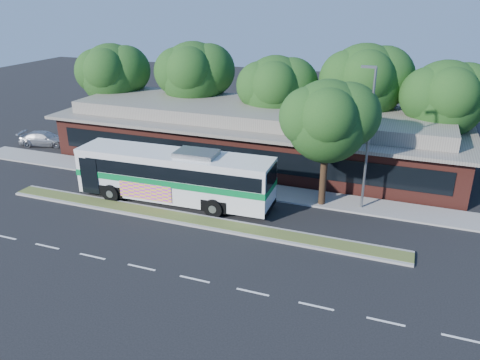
{
  "coord_description": "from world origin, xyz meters",
  "views": [
    {
      "loc": [
        11.86,
        -22.32,
        13.09
      ],
      "look_at": [
        2.27,
        3.25,
        2.0
      ],
      "focal_mm": 35.0,
      "sensor_mm": 36.0,
      "label": 1
    }
  ],
  "objects": [
    {
      "name": "transit_bus",
      "position": [
        -2.11,
        2.82,
        2.06
      ],
      "size": [
        13.28,
        3.42,
        3.7
      ],
      "rotation": [
        0.0,
        0.0,
        0.03
      ],
      "color": "silver",
      "rests_on": "ground"
    },
    {
      "name": "plaza_building",
      "position": [
        0.0,
        12.99,
        2.13
      ],
      "size": [
        33.2,
        11.2,
        4.45
      ],
      "color": "#55221A",
      "rests_on": "ground"
    },
    {
      "name": "sidewalk_tree",
      "position": [
        7.45,
        5.77,
        5.77
      ],
      "size": [
        5.73,
        5.14,
        8.22
      ],
      "color": "black",
      "rests_on": "ground"
    },
    {
      "name": "tree_bg_a",
      "position": [
        -14.58,
        15.14,
        5.87
      ],
      "size": [
        6.47,
        5.8,
        8.63
      ],
      "color": "black",
      "rests_on": "ground"
    },
    {
      "name": "tree_bg_e",
      "position": [
        14.42,
        15.14,
        5.74
      ],
      "size": [
        6.47,
        5.8,
        8.5
      ],
      "color": "black",
      "rests_on": "ground"
    },
    {
      "name": "sidewalk",
      "position": [
        0.0,
        6.4,
        0.06
      ],
      "size": [
        44.0,
        2.6,
        0.12
      ],
      "primitive_type": "cube",
      "color": "gray",
      "rests_on": "ground"
    },
    {
      "name": "tree_bg_b",
      "position": [
        -6.57,
        16.14,
        6.14
      ],
      "size": [
        6.69,
        6.0,
        9.0
      ],
      "color": "black",
      "rests_on": "ground"
    },
    {
      "name": "ground",
      "position": [
        0.0,
        0.0,
        0.0
      ],
      "size": [
        120.0,
        120.0,
        0.0
      ],
      "primitive_type": "plane",
      "color": "black",
      "rests_on": "ground"
    },
    {
      "name": "sedan",
      "position": [
        -19.0,
        9.48,
        0.64
      ],
      "size": [
        4.76,
        2.96,
        1.29
      ],
      "primitive_type": "imported",
      "rotation": [
        0.0,
        0.0,
        1.85
      ],
      "color": "#A9ABB0",
      "rests_on": "ground"
    },
    {
      "name": "median_strip",
      "position": [
        0.0,
        0.6,
        0.07
      ],
      "size": [
        26.0,
        1.1,
        0.15
      ],
      "primitive_type": "cube",
      "color": "#4C5D27",
      "rests_on": "ground"
    },
    {
      "name": "tree_bg_c",
      "position": [
        1.4,
        15.13,
        5.59
      ],
      "size": [
        6.24,
        5.6,
        8.26
      ],
      "color": "black",
      "rests_on": "ground"
    },
    {
      "name": "lamp_post",
      "position": [
        9.56,
        6.0,
        4.9
      ],
      "size": [
        0.93,
        0.18,
        9.07
      ],
      "color": "slate",
      "rests_on": "ground"
    },
    {
      "name": "parking_lot",
      "position": [
        -18.0,
        10.0,
        0.01
      ],
      "size": [
        14.0,
        12.0,
        0.01
      ],
      "primitive_type": "cube",
      "color": "black",
      "rests_on": "ground"
    },
    {
      "name": "tree_bg_d",
      "position": [
        8.45,
        16.15,
        6.42
      ],
      "size": [
        6.91,
        6.2,
        9.37
      ],
      "color": "black",
      "rests_on": "ground"
    }
  ]
}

